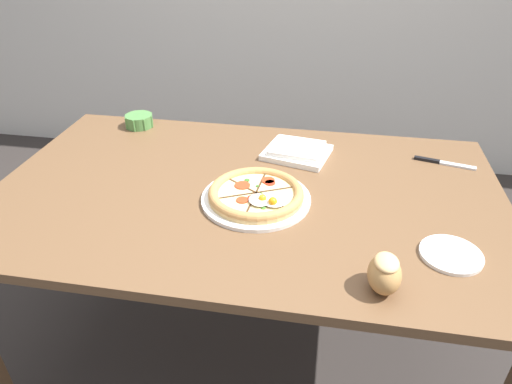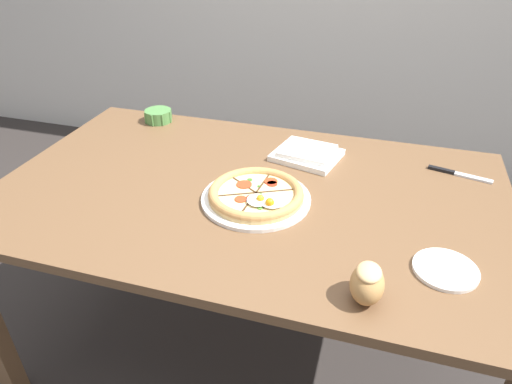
# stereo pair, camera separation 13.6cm
# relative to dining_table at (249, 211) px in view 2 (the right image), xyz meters

# --- Properties ---
(ground_plane) EXTENTS (12.00, 12.00, 0.00)m
(ground_plane) POSITION_rel_dining_table_xyz_m (0.00, 0.00, -0.67)
(ground_plane) COLOR #2D2826
(dining_table) EXTENTS (1.59, 0.97, 0.75)m
(dining_table) POSITION_rel_dining_table_xyz_m (0.00, 0.00, 0.00)
(dining_table) COLOR brown
(dining_table) RESTS_ON ground_plane
(pizza) EXTENTS (0.33, 0.33, 0.06)m
(pizza) POSITION_rel_dining_table_xyz_m (0.04, -0.06, 0.10)
(pizza) COLOR white
(pizza) RESTS_ON dining_table
(ramekin_bowl) EXTENTS (0.11, 0.11, 0.05)m
(ramekin_bowl) POSITION_rel_dining_table_xyz_m (-0.52, 0.40, 0.11)
(ramekin_bowl) COLOR #4C8442
(ramekin_bowl) RESTS_ON dining_table
(napkin_folded) EXTENTS (0.25, 0.23, 0.04)m
(napkin_folded) POSITION_rel_dining_table_xyz_m (0.13, 0.26, 0.10)
(napkin_folded) COLOR white
(napkin_folded) RESTS_ON dining_table
(bread_piece_near) EXTENTS (0.08, 0.11, 0.09)m
(bread_piece_near) POSITION_rel_dining_table_xyz_m (0.39, -0.37, 0.13)
(bread_piece_near) COLOR #B27F47
(bread_piece_near) RESTS_ON dining_table
(knife_main) EXTENTS (0.20, 0.06, 0.01)m
(knife_main) POSITION_rel_dining_table_xyz_m (0.64, 0.28, 0.09)
(knife_main) COLOR silver
(knife_main) RESTS_ON dining_table
(side_saucer) EXTENTS (0.16, 0.16, 0.01)m
(side_saucer) POSITION_rel_dining_table_xyz_m (0.57, -0.23, 0.09)
(side_saucer) COLOR white
(side_saucer) RESTS_ON dining_table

